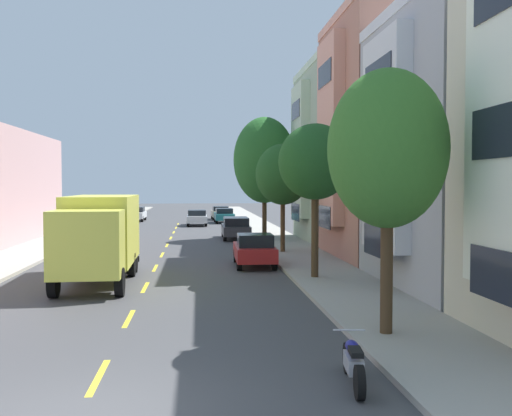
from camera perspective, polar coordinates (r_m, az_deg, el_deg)
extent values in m
plane|color=#424244|center=(39.68, -8.35, -3.14)|extent=(160.00, 160.00, 0.00)
cube|color=#A39E93|center=(38.70, -19.07, -3.27)|extent=(3.20, 120.00, 0.14)
cube|color=#A39E93|center=(37.99, 2.28, -3.25)|extent=(3.20, 120.00, 0.14)
cube|color=yellow|center=(12.19, -14.93, -15.45)|extent=(0.14, 2.20, 0.01)
cube|color=yellow|center=(16.98, -12.15, -10.36)|extent=(0.14, 2.20, 0.01)
cube|color=yellow|center=(21.86, -10.64, -7.52)|extent=(0.14, 2.20, 0.01)
cube|color=yellow|center=(26.78, -9.69, -5.72)|extent=(0.14, 2.20, 0.01)
cube|color=yellow|center=(31.73, -9.05, -4.47)|extent=(0.14, 2.20, 0.01)
cube|color=yellow|center=(36.69, -8.58, -3.57)|extent=(0.14, 2.20, 0.01)
cube|color=yellow|center=(41.67, -8.22, -2.87)|extent=(0.14, 2.20, 0.01)
cube|color=yellow|center=(46.64, -7.94, -2.33)|extent=(0.14, 2.20, 0.01)
cube|color=yellow|center=(51.63, -7.71, -1.89)|extent=(0.14, 2.20, 0.01)
cube|color=yellow|center=(56.61, -7.52, -1.53)|extent=(0.14, 2.20, 0.01)
cube|color=#1E232D|center=(13.17, 22.75, -6.20)|extent=(0.04, 2.90, 1.10)
cube|color=#1E232D|center=(13.08, 22.95, 6.92)|extent=(0.04, 2.90, 1.10)
cube|color=silver|center=(22.20, 13.81, 18.16)|extent=(0.60, 8.49, 0.44)
cube|color=silver|center=(21.22, 12.35, 6.19)|extent=(0.55, 3.82, 7.48)
cube|color=#1E232D|center=(21.17, 11.51, -3.14)|extent=(0.04, 2.90, 1.10)
cube|color=#1E232D|center=(21.10, 11.57, 4.66)|extent=(0.04, 2.90, 1.10)
cube|color=#1E232D|center=(21.42, 11.63, 12.36)|extent=(0.04, 2.90, 1.10)
cube|color=#B27560|center=(31.80, 19.15, 6.02)|extent=(12.93, 8.49, 11.72)
cube|color=#E19B83|center=(30.80, 8.21, 17.74)|extent=(0.60, 8.49, 0.44)
cube|color=#E19B83|center=(29.67, 7.16, 7.31)|extent=(0.55, 3.82, 9.14)
cube|color=#1E232D|center=(29.53, 6.56, -0.86)|extent=(0.04, 2.90, 1.10)
cube|color=#1E232D|center=(29.56, 6.59, 5.97)|extent=(0.04, 2.90, 1.10)
cube|color=#1E232D|center=(29.99, 6.62, 12.69)|extent=(0.04, 2.90, 1.10)
cube|color=#99AD8E|center=(39.89, 14.17, 4.66)|extent=(13.34, 8.49, 10.86)
cube|color=beige|center=(38.88, 5.07, 13.18)|extent=(0.60, 8.49, 0.44)
cube|color=beige|center=(38.14, 4.26, 5.49)|extent=(0.55, 3.82, 8.47)
cube|color=#1E232D|center=(38.07, 3.81, -0.39)|extent=(0.04, 2.90, 1.10)
cube|color=#1E232D|center=(38.06, 3.82, 4.52)|extent=(0.04, 2.90, 1.10)
cube|color=#1E232D|center=(38.33, 3.83, 9.39)|extent=(0.04, 2.90, 1.10)
cylinder|color=#47331E|center=(14.55, 12.47, -5.94)|extent=(0.30, 0.30, 2.99)
ellipsoid|color=#387028|center=(14.43, 12.57, 5.62)|extent=(2.86, 2.86, 3.79)
cylinder|color=#47331E|center=(22.94, 5.70, -2.47)|extent=(0.28, 0.28, 3.35)
ellipsoid|color=#1E4C1E|center=(22.88, 5.73, 4.47)|extent=(2.84, 2.84, 2.92)
cylinder|color=#47331E|center=(31.53, 2.59, -1.59)|extent=(0.24, 0.24, 2.90)
ellipsoid|color=#1E4C1E|center=(31.47, 2.60, 3.26)|extent=(2.90, 2.90, 3.24)
cylinder|color=#47331E|center=(40.17, 0.82, -0.65)|extent=(0.31, 0.31, 3.07)
ellipsoid|color=#235B23|center=(40.16, 0.82, 4.65)|extent=(4.21, 4.21, 5.82)
cube|color=#D8D84C|center=(24.03, -14.55, -1.96)|extent=(2.52, 5.53, 2.61)
cube|color=#D8D84C|center=(20.22, -16.01, -3.34)|extent=(2.35, 1.95, 2.20)
cube|color=black|center=(19.29, -16.45, -2.16)|extent=(2.02, 0.13, 0.97)
cube|color=black|center=(26.80, -13.75, -4.82)|extent=(2.40, 0.21, 0.24)
cylinder|color=black|center=(20.52, -18.94, -6.89)|extent=(0.30, 0.97, 0.96)
cylinder|color=black|center=(20.19, -13.00, -6.98)|extent=(0.30, 0.97, 0.96)
cylinder|color=black|center=(25.85, -16.40, -5.00)|extent=(0.30, 0.97, 0.96)
cylinder|color=black|center=(25.58, -11.69, -5.03)|extent=(0.30, 0.97, 0.96)
cylinder|color=black|center=(24.77, -16.82, -5.32)|extent=(0.30, 0.97, 0.96)
cylinder|color=black|center=(24.49, -11.91, -5.35)|extent=(0.30, 0.97, 0.96)
cube|color=silver|center=(61.82, -11.51, -0.66)|extent=(1.85, 4.52, 0.60)
cube|color=black|center=(62.02, -11.49, -0.14)|extent=(1.61, 2.18, 0.50)
cylinder|color=black|center=(60.42, -12.41, -1.02)|extent=(0.23, 0.66, 0.66)
cylinder|color=black|center=(60.24, -10.92, -1.01)|extent=(0.23, 0.66, 0.66)
cylinder|color=black|center=(63.45, -12.06, -0.86)|extent=(0.23, 0.66, 0.66)
cylinder|color=black|center=(63.28, -10.64, -0.86)|extent=(0.23, 0.66, 0.66)
cube|color=#333338|center=(40.54, -1.97, -2.09)|extent=(1.86, 4.71, 0.62)
cube|color=black|center=(40.13, -1.95, -1.30)|extent=(1.62, 2.83, 0.55)
cylinder|color=black|center=(42.20, -1.01, -2.34)|extent=(0.23, 0.66, 0.66)
cylinder|color=black|center=(42.12, -3.18, -2.35)|extent=(0.23, 0.66, 0.66)
cylinder|color=black|center=(39.03, -0.67, -2.71)|extent=(0.23, 0.66, 0.66)
cylinder|color=black|center=(38.94, -3.02, -2.73)|extent=(0.23, 0.66, 0.66)
cube|color=tan|center=(63.36, -3.47, -0.55)|extent=(1.93, 4.55, 0.60)
cube|color=black|center=(63.12, -3.45, -0.06)|extent=(1.65, 2.21, 0.50)
cylinder|color=black|center=(64.96, -2.86, -0.74)|extent=(0.24, 0.67, 0.66)
cylinder|color=black|center=(64.86, -4.25, -0.75)|extent=(0.24, 0.67, 0.66)
cylinder|color=black|center=(61.91, -2.64, -0.89)|extent=(0.24, 0.67, 0.66)
cylinder|color=black|center=(61.81, -4.10, -0.90)|extent=(0.24, 0.67, 0.66)
cube|color=#195B60|center=(57.93, -3.10, -0.81)|extent=(1.89, 4.53, 0.60)
cube|color=black|center=(57.68, -3.09, -0.27)|extent=(1.63, 2.19, 0.50)
cylinder|color=black|center=(59.53, -2.44, -1.01)|extent=(0.23, 0.66, 0.66)
cylinder|color=black|center=(59.43, -3.96, -1.02)|extent=(0.23, 0.66, 0.66)
cylinder|color=black|center=(56.48, -2.20, -1.19)|extent=(0.23, 0.66, 0.66)
cylinder|color=black|center=(56.38, -3.81, -1.20)|extent=(0.23, 0.66, 0.66)
cube|color=#AD1E1E|center=(26.98, -0.17, -4.27)|extent=(1.79, 4.02, 0.62)
cube|color=black|center=(26.44, -0.08, -3.12)|extent=(1.55, 1.70, 0.55)
cylinder|color=black|center=(28.43, 1.14, -4.56)|extent=(0.23, 0.66, 0.66)
cylinder|color=black|center=(28.31, -1.93, -4.59)|extent=(0.23, 0.66, 0.66)
cylinder|color=black|center=(25.74, 1.78, -5.27)|extent=(0.23, 0.66, 0.66)
cylinder|color=black|center=(25.61, -1.62, -5.31)|extent=(0.23, 0.66, 0.66)
cube|color=#B2B5BA|center=(54.15, -5.71, -1.03)|extent=(1.80, 4.50, 0.60)
cube|color=black|center=(53.89, -5.71, -0.46)|extent=(1.58, 2.16, 0.50)
cylinder|color=black|center=(55.70, -4.89, -1.24)|extent=(0.22, 0.66, 0.66)
cylinder|color=black|center=(55.70, -6.52, -1.25)|extent=(0.22, 0.66, 0.66)
cylinder|color=black|center=(52.64, -4.85, -1.44)|extent=(0.22, 0.66, 0.66)
cylinder|color=black|center=(52.64, -6.57, -1.45)|extent=(0.22, 0.66, 0.66)
cylinder|color=black|center=(12.09, 8.86, -14.08)|extent=(0.21, 0.61, 0.60)
cylinder|color=black|center=(10.72, 9.95, -16.24)|extent=(0.21, 0.61, 0.60)
cube|color=silver|center=(11.37, 9.38, -14.52)|extent=(0.37, 0.84, 0.28)
ellipsoid|color=navy|center=(11.46, 9.25, -13.03)|extent=(0.24, 0.48, 0.22)
cube|color=black|center=(11.04, 9.58, -13.51)|extent=(0.28, 0.54, 0.10)
cylinder|color=silver|center=(11.83, 8.96, -11.54)|extent=(0.62, 0.10, 0.03)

